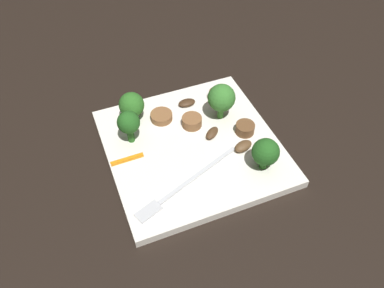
% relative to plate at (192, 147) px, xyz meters
% --- Properties ---
extents(ground_plane, '(1.40, 1.40, 0.00)m').
position_rel_plate_xyz_m(ground_plane, '(0.00, 0.00, -0.01)').
color(ground_plane, black).
extents(plate, '(0.25, 0.25, 0.01)m').
position_rel_plate_xyz_m(plate, '(0.00, 0.00, 0.00)').
color(plate, white).
rests_on(plate, ground_plane).
extents(fork, '(0.17, 0.07, 0.00)m').
position_rel_plate_xyz_m(fork, '(0.04, 0.07, 0.01)').
color(fork, silver).
rests_on(fork, plate).
extents(broccoli_floret_0, '(0.03, 0.03, 0.06)m').
position_rel_plate_xyz_m(broccoli_floret_0, '(0.08, -0.04, 0.04)').
color(broccoli_floret_0, '#296420').
rests_on(broccoli_floret_0, plate).
extents(broccoli_floret_1, '(0.04, 0.04, 0.05)m').
position_rel_plate_xyz_m(broccoli_floret_1, '(0.07, -0.09, 0.04)').
color(broccoli_floret_1, '#347525').
rests_on(broccoli_floret_1, plate).
extents(broccoli_floret_2, '(0.04, 0.04, 0.06)m').
position_rel_plate_xyz_m(broccoli_floret_2, '(-0.06, -0.04, 0.05)').
color(broccoli_floret_2, '#408630').
rests_on(broccoli_floret_2, plate).
extents(broccoli_floret_3, '(0.04, 0.04, 0.05)m').
position_rel_plate_xyz_m(broccoli_floret_3, '(-0.08, 0.08, 0.04)').
color(broccoli_floret_3, '#296420').
rests_on(broccoli_floret_3, plate).
extents(sausage_slice_0, '(0.04, 0.04, 0.01)m').
position_rel_plate_xyz_m(sausage_slice_0, '(0.03, -0.07, 0.01)').
color(sausage_slice_0, brown).
rests_on(sausage_slice_0, plate).
extents(sausage_slice_1, '(0.03, 0.03, 0.02)m').
position_rel_plate_xyz_m(sausage_slice_1, '(-0.09, 0.01, 0.01)').
color(sausage_slice_1, brown).
rests_on(sausage_slice_1, plate).
extents(sausage_slice_2, '(0.04, 0.04, 0.02)m').
position_rel_plate_xyz_m(sausage_slice_2, '(-0.08, -0.08, 0.01)').
color(sausage_slice_2, brown).
rests_on(sausage_slice_2, plate).
extents(sausage_slice_3, '(0.04, 0.04, 0.02)m').
position_rel_plate_xyz_m(sausage_slice_3, '(-0.01, -0.04, 0.01)').
color(sausage_slice_3, brown).
rests_on(sausage_slice_3, plate).
extents(mushroom_0, '(0.03, 0.03, 0.01)m').
position_rel_plate_xyz_m(mushroom_0, '(-0.04, -0.01, 0.01)').
color(mushroom_0, '#4C331E').
rests_on(mushroom_0, plate).
extents(mushroom_1, '(0.03, 0.02, 0.01)m').
position_rel_plate_xyz_m(mushroom_1, '(-0.02, -0.09, 0.01)').
color(mushroom_1, '#422B19').
rests_on(mushroom_1, plate).
extents(mushroom_4, '(0.03, 0.02, 0.01)m').
position_rel_plate_xyz_m(mushroom_4, '(-0.07, 0.04, 0.01)').
color(mushroom_4, brown).
rests_on(mushroom_4, plate).
extents(pepper_strip_0, '(0.05, 0.01, 0.00)m').
position_rel_plate_xyz_m(pepper_strip_0, '(0.10, -0.01, 0.01)').
color(pepper_strip_0, orange).
rests_on(pepper_strip_0, plate).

